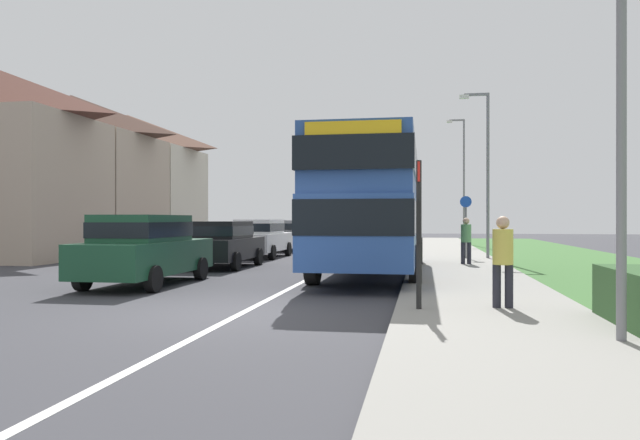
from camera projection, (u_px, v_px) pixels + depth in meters
The scene contains 16 objects.
ground_plane at pixel (242, 313), 10.26m from camera, with size 120.00×120.00×0.00m, color #38383D.
lane_marking_centre at pixel (321, 272), 18.14m from camera, with size 0.14×60.00×0.01m, color silver.
pavement_near_side at pixel (468, 279), 15.45m from camera, with size 3.20×68.00×0.12m, color gray.
double_decker_bus at pixel (373, 201), 17.27m from camera, with size 2.80×10.27×3.70m.
parked_car_dark_green at pixel (145, 247), 14.60m from camera, with size 1.91×4.56×1.72m.
parked_car_black at pixel (222, 242), 19.95m from camera, with size 1.95×4.15×1.55m.
parked_car_white at pixel (260, 237), 25.25m from camera, with size 1.91×4.52×1.61m.
parked_car_grey at pixel (292, 234), 30.90m from camera, with size 1.89×4.53×1.57m.
pedestrian_at_stop at pixel (503, 257), 10.09m from camera, with size 0.34×0.34×1.67m.
pedestrian_walking_away at pixel (466, 238), 20.04m from camera, with size 0.34×0.34×1.67m.
bus_stop_sign at pixel (419, 224), 9.97m from camera, with size 0.09×0.52×2.60m.
cycle_route_sign at pixel (466, 224), 23.12m from camera, with size 0.44×0.08×2.52m.
street_lamp_near at pixel (612, 4), 7.38m from camera, with size 1.14×0.20×7.44m.
street_lamp_mid at pixel (485, 163), 23.17m from camera, with size 1.14×0.20×6.52m.
street_lamp_far at pixel (462, 173), 37.94m from camera, with size 1.14×0.20×7.98m.
house_terrace_far_side at pixel (71, 173), 29.65m from camera, with size 7.93×17.03×7.80m.
Camera 1 is at (3.08, -9.88, 1.61)m, focal length 33.57 mm.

